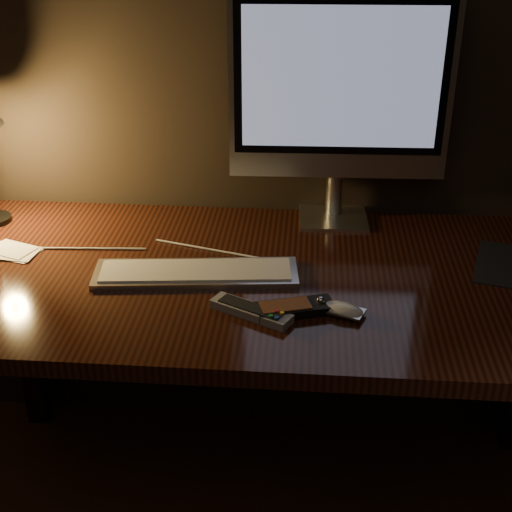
# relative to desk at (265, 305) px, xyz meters

# --- Properties ---
(desk) EXTENTS (1.60, 0.75, 0.75)m
(desk) POSITION_rel_desk_xyz_m (0.00, 0.00, 0.00)
(desk) COLOR #37160C
(desk) RESTS_ON ground
(monitor) EXTENTS (0.55, 0.17, 0.58)m
(monitor) POSITION_rel_desk_xyz_m (0.17, 0.24, 0.47)
(monitor) COLOR silver
(monitor) RESTS_ON desk
(keyboard) EXTENTS (0.48, 0.18, 0.02)m
(keyboard) POSITION_rel_desk_xyz_m (-0.15, -0.09, 0.14)
(keyboard) COLOR silver
(keyboard) RESTS_ON desk
(mouse) EXTENTS (0.10, 0.08, 0.02)m
(mouse) POSITION_rel_desk_xyz_m (0.18, -0.23, 0.14)
(mouse) COLOR white
(mouse) RESTS_ON desk
(media_remote) EXTENTS (0.18, 0.11, 0.03)m
(media_remote) POSITION_rel_desk_xyz_m (0.08, -0.24, 0.14)
(media_remote) COLOR black
(media_remote) RESTS_ON desk
(tv_remote) EXTENTS (0.18, 0.12, 0.02)m
(tv_remote) POSITION_rel_desk_xyz_m (-0.01, -0.25, 0.14)
(tv_remote) COLOR gray
(tv_remote) RESTS_ON desk
(papers) EXTENTS (0.15, 0.12, 0.01)m
(papers) POSITION_rel_desk_xyz_m (-0.62, -0.01, 0.13)
(papers) COLOR white
(papers) RESTS_ON desk
(cable) EXTENTS (0.60, 0.09, 0.01)m
(cable) POSITION_rel_desk_xyz_m (-0.30, 0.02, 0.13)
(cable) COLOR white
(cable) RESTS_ON desk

